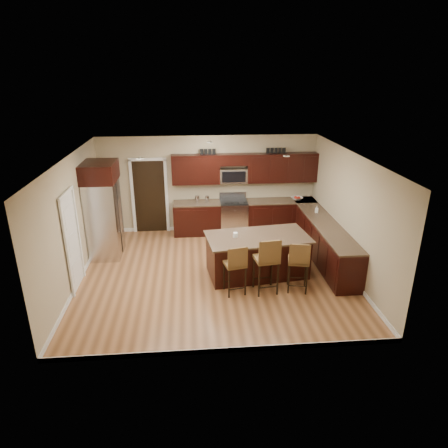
{
  "coord_description": "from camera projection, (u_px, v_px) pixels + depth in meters",
  "views": [
    {
      "loc": [
        -0.5,
        -8.07,
        4.36
      ],
      "look_at": [
        0.23,
        0.4,
        1.05
      ],
      "focal_mm": 32.0,
      "sensor_mm": 36.0,
      "label": 1
    }
  ],
  "objects": [
    {
      "name": "island_jar",
      "position": [
        235.0,
        235.0,
        8.74
      ],
      "size": [
        0.1,
        0.1,
        0.1
      ],
      "primitive_type": "cylinder",
      "color": "white",
      "rests_on": "island"
    },
    {
      "name": "refrigerator",
      "position": [
        103.0,
        209.0,
        9.62
      ],
      "size": [
        0.79,
        1.01,
        2.35
      ],
      "color": "silver",
      "rests_on": "floor"
    },
    {
      "name": "island",
      "position": [
        257.0,
        256.0,
        8.97
      ],
      "size": [
        2.37,
        1.44,
        0.92
      ],
      "rotation": [
        0.0,
        0.0,
        0.12
      ],
      "color": "black",
      "rests_on": "floor"
    },
    {
      "name": "upper_cabinets",
      "position": [
        247.0,
        168.0,
        10.93
      ],
      "size": [
        4.0,
        0.33,
        0.8
      ],
      "color": "black",
      "rests_on": "wall_back"
    },
    {
      "name": "microwave",
      "position": [
        233.0,
        176.0,
        11.0
      ],
      "size": [
        0.76,
        0.31,
        0.4
      ],
      "primitive_type": "cube",
      "color": "silver",
      "rests_on": "upper_cabinets"
    },
    {
      "name": "letter_decor",
      "position": [
        242.0,
        151.0,
        10.75
      ],
      "size": [
        2.2,
        0.03,
        0.15
      ],
      "primitive_type": null,
      "color": "black",
      "rests_on": "upper_cabinets"
    },
    {
      "name": "canister_short",
      "position": [
        207.0,
        199.0,
        11.02
      ],
      "size": [
        0.11,
        0.11,
        0.18
      ],
      "primitive_type": "cylinder",
      "color": "silver",
      "rests_on": "base_cabinets"
    },
    {
      "name": "soap_bottle",
      "position": [
        317.0,
        209.0,
        10.21
      ],
      "size": [
        0.1,
        0.1,
        0.17
      ],
      "primitive_type": "imported",
      "rotation": [
        0.0,
        0.0,
        -0.37
      ],
      "color": "#B2B2B2",
      "rests_on": "base_cabinets"
    },
    {
      "name": "canister_tall",
      "position": [
        197.0,
        199.0,
        10.99
      ],
      "size": [
        0.12,
        0.12,
        0.19
      ],
      "primitive_type": "cylinder",
      "color": "silver",
      "rests_on": "base_cabinets"
    },
    {
      "name": "stool_mid",
      "position": [
        267.0,
        259.0,
        8.06
      ],
      "size": [
        0.52,
        0.52,
        1.23
      ],
      "rotation": [
        0.0,
        0.0,
        0.13
      ],
      "color": "brown",
      "rests_on": "floor"
    },
    {
      "name": "wall_back",
      "position": [
        209.0,
        184.0,
        11.18
      ],
      "size": [
        6.0,
        0.0,
        6.0
      ],
      "primitive_type": "plane",
      "rotation": [
        1.57,
        0.0,
        0.0
      ],
      "color": "tan",
      "rests_on": "floor"
    },
    {
      "name": "pantry_door",
      "position": [
        72.0,
        242.0,
        8.23
      ],
      "size": [
        0.03,
        0.8,
        2.04
      ],
      "primitive_type": "cube",
      "color": "white",
      "rests_on": "floor"
    },
    {
      "name": "ceiling",
      "position": [
        214.0,
        156.0,
        8.14
      ],
      "size": [
        6.0,
        6.0,
        0.0
      ],
      "primitive_type": "plane",
      "rotation": [
        3.14,
        0.0,
        0.0
      ],
      "color": "silver",
      "rests_on": "wall_back"
    },
    {
      "name": "fruit_bowl",
      "position": [
        297.0,
        198.0,
        11.24
      ],
      "size": [
        0.4,
        0.4,
        0.08
      ],
      "primitive_type": "imported",
      "rotation": [
        0.0,
        0.0,
        0.32
      ],
      "color": "silver",
      "rests_on": "base_cabinets"
    },
    {
      "name": "stool_left",
      "position": [
        236.0,
        264.0,
        8.05
      ],
      "size": [
        0.48,
        0.48,
        1.09
      ],
      "rotation": [
        0.0,
        0.0,
        0.21
      ],
      "color": "brown",
      "rests_on": "floor"
    },
    {
      "name": "range",
      "position": [
        234.0,
        216.0,
        11.27
      ],
      "size": [
        0.76,
        0.64,
        1.11
      ],
      "color": "silver",
      "rests_on": "floor"
    },
    {
      "name": "doorway",
      "position": [
        150.0,
        197.0,
        11.15
      ],
      "size": [
        0.85,
        0.03,
        2.06
      ],
      "primitive_type": "cube",
      "color": "black",
      "rests_on": "floor"
    },
    {
      "name": "wall_left",
      "position": [
        73.0,
        222.0,
        8.38
      ],
      "size": [
        0.0,
        5.5,
        5.5
      ],
      "primitive_type": "plane",
      "rotation": [
        1.57,
        0.0,
        1.57
      ],
      "color": "tan",
      "rests_on": "floor"
    },
    {
      "name": "wall_right",
      "position": [
        349.0,
        214.0,
        8.86
      ],
      "size": [
        0.0,
        5.5,
        5.5
      ],
      "primitive_type": "plane",
      "rotation": [
        1.57,
        0.0,
        -1.57
      ],
      "color": "tan",
      "rests_on": "floor"
    },
    {
      "name": "stool_right",
      "position": [
        299.0,
        261.0,
        8.15
      ],
      "size": [
        0.5,
        0.5,
        1.12
      ],
      "rotation": [
        0.0,
        0.0,
        -0.21
      ],
      "color": "brown",
      "rests_on": "floor"
    },
    {
      "name": "base_cabinets",
      "position": [
        284.0,
        229.0,
        10.44
      ],
      "size": [
        4.02,
        3.96,
        0.92
      ],
      "color": "black",
      "rests_on": "floor"
    },
    {
      "name": "floor_mat",
      "position": [
        235.0,
        239.0,
        10.95
      ],
      "size": [
        1.02,
        0.86,
        0.01
      ],
      "primitive_type": "cube",
      "rotation": [
        0.0,
        0.0,
        -0.37
      ],
      "color": "brown",
      "rests_on": "floor"
    },
    {
      "name": "floor",
      "position": [
        215.0,
        273.0,
        9.11
      ],
      "size": [
        6.0,
        6.0,
        0.0
      ],
      "primitive_type": "plane",
      "color": "#A0693F",
      "rests_on": "ground"
    }
  ]
}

